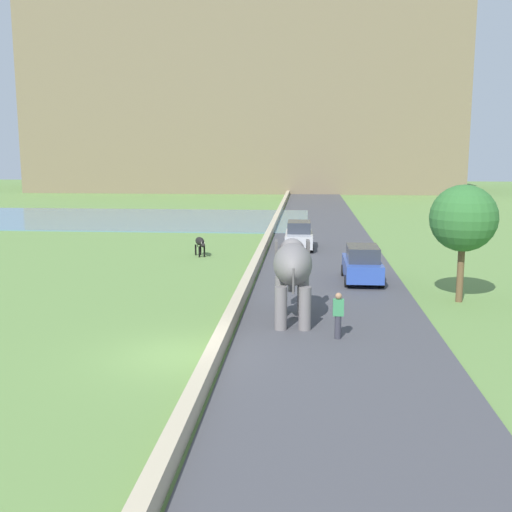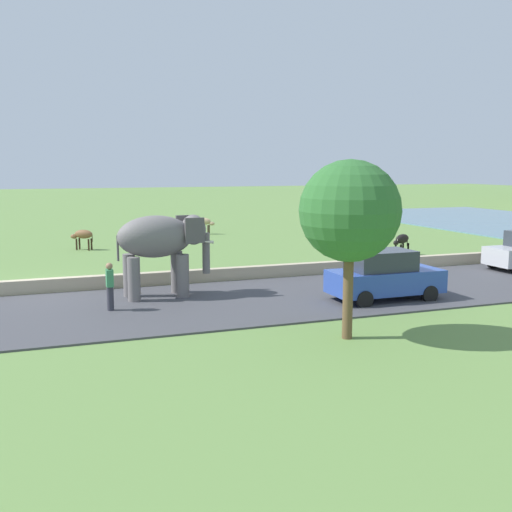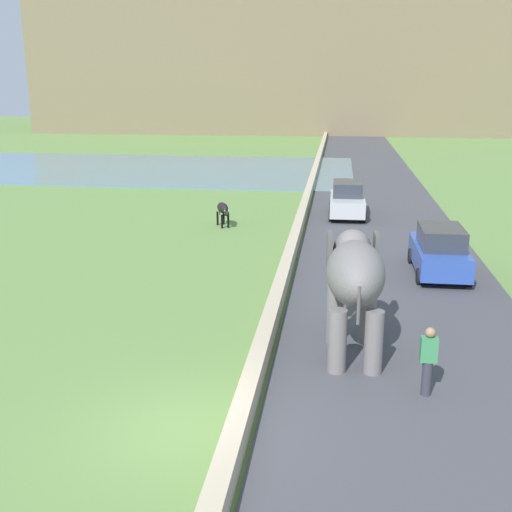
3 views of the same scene
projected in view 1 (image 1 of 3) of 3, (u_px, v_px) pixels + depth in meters
name	position (u px, v px, depth m)	size (l,w,h in m)	color
ground_plane	(179.00, 355.00, 19.16)	(220.00, 220.00, 0.00)	#608442
road_surface	(324.00, 252.00, 38.39)	(7.00, 120.00, 0.06)	#424247
barrier_wall	(261.00, 252.00, 36.70)	(0.40, 110.00, 0.56)	tan
lake	(112.00, 219.00, 56.89)	(36.00, 18.00, 0.08)	slate
hill_distant	(247.00, 104.00, 99.88)	(64.00, 28.00, 27.03)	#75664C
elephant	(293.00, 268.00, 22.46)	(1.52, 3.49, 2.99)	slate
person_beside_elephant	(338.00, 315.00, 20.53)	(0.36, 0.22, 1.63)	#33333D
car_silver	(299.00, 236.00, 39.28)	(1.82, 4.01, 1.80)	#B7B7BC
car_blue	(362.00, 264.00, 29.50)	(1.81, 4.01, 1.80)	#2D4CA8
cow_black	(200.00, 242.00, 36.84)	(0.93, 1.39, 1.15)	black
tree_near	(463.00, 219.00, 25.32)	(2.76, 2.76, 4.90)	brown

